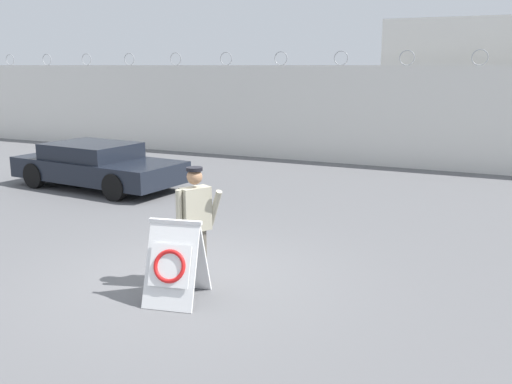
{
  "coord_description": "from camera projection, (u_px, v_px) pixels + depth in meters",
  "views": [
    {
      "loc": [
        4.39,
        -6.86,
        3.15
      ],
      "look_at": [
        0.44,
        1.59,
        1.07
      ],
      "focal_mm": 40.0,
      "sensor_mm": 36.0,
      "label": 1
    }
  ],
  "objects": [
    {
      "name": "perimeter_wall",
      "position": [
        371.0,
        116.0,
        18.08
      ],
      "size": [
        36.0,
        0.3,
        3.6
      ],
      "color": "silver",
      "rests_on": "ground_plane"
    },
    {
      "name": "security_guard",
      "position": [
        196.0,
        220.0,
        8.17
      ],
      "size": [
        0.58,
        0.58,
        1.74
      ],
      "rotation": [
        0.0,
        0.0,
        1.08
      ],
      "color": "#514C42",
      "rests_on": "ground_plane"
    },
    {
      "name": "parked_car_front_coupe",
      "position": [
        97.0,
        165.0,
        14.87
      ],
      "size": [
        4.75,
        2.34,
        1.16
      ],
      "rotation": [
        0.0,
        0.0,
        -0.1
      ],
      "color": "black",
      "rests_on": "ground_plane"
    },
    {
      "name": "ground_plane",
      "position": [
        185.0,
        279.0,
        8.57
      ],
      "size": [
        90.0,
        90.0,
        0.0
      ],
      "primitive_type": "plane",
      "color": "#5B5B5E"
    },
    {
      "name": "traffic_cone_near",
      "position": [
        178.0,
        228.0,
        10.12
      ],
      "size": [
        0.36,
        0.36,
        0.66
      ],
      "color": "orange",
      "rests_on": "ground_plane"
    },
    {
      "name": "barricade_sign",
      "position": [
        175.0,
        261.0,
        7.68
      ],
      "size": [
        0.86,
        0.99,
        1.13
      ],
      "rotation": [
        0.0,
        0.0,
        0.2
      ],
      "color": "white",
      "rests_on": "ground_plane"
    }
  ]
}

